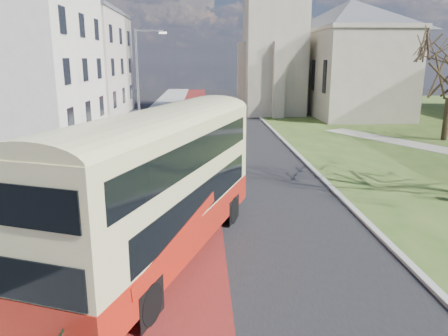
{
  "coord_description": "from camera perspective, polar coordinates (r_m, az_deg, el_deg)",
  "views": [
    {
      "loc": [
        -0.22,
        -12.3,
        6.19
      ],
      "look_at": [
        0.64,
        4.42,
        2.0
      ],
      "focal_mm": 35.0,
      "sensor_mm": 36.0,
      "label": 1
    }
  ],
  "objects": [
    {
      "name": "ground",
      "position": [
        13.77,
        -1.77,
        -12.67
      ],
      "size": [
        160.0,
        160.0,
        0.0
      ],
      "primitive_type": "plane",
      "color": "black",
      "rests_on": "ground"
    },
    {
      "name": "road_carriageway",
      "position": [
        32.93,
        0.1,
        3.22
      ],
      "size": [
        9.0,
        120.0,
        0.01
      ],
      "primitive_type": "cube",
      "color": "black",
      "rests_on": "ground"
    },
    {
      "name": "bus_lane",
      "position": [
        32.9,
        -4.61,
        3.17
      ],
      "size": [
        3.4,
        120.0,
        0.01
      ],
      "primitive_type": "cube",
      "color": "#591414",
      "rests_on": "ground"
    },
    {
      "name": "pavement_west",
      "position": [
        33.22,
        -11.19,
        3.15
      ],
      "size": [
        4.0,
        120.0,
        0.12
      ],
      "primitive_type": "cube",
      "color": "gray",
      "rests_on": "ground"
    },
    {
      "name": "kerb_west",
      "position": [
        32.99,
        -7.75,
        3.22
      ],
      "size": [
        0.25,
        120.0,
        0.13
      ],
      "primitive_type": "cube",
      "color": "#999993",
      "rests_on": "ground"
    },
    {
      "name": "kerb_east",
      "position": [
        35.41,
        7.39,
        3.97
      ],
      "size": [
        0.25,
        80.0,
        0.13
      ],
      "primitive_type": "cube",
      "color": "#999993",
      "rests_on": "ground"
    },
    {
      "name": "pedestrian_railing",
      "position": [
        17.46,
        -11.84,
        -5.09
      ],
      "size": [
        0.07,
        24.0,
        1.12
      ],
      "color": "#0B321E",
      "rests_on": "ground"
    },
    {
      "name": "street_block_near",
      "position": [
        36.96,
        -25.56,
        13.22
      ],
      "size": [
        10.3,
        14.3,
        13.0
      ],
      "color": "beige",
      "rests_on": "ground"
    },
    {
      "name": "street_block_far",
      "position": [
        52.15,
        -18.76,
        12.86
      ],
      "size": [
        10.3,
        16.3,
        11.5
      ],
      "color": "#BAAF9E",
      "rests_on": "ground"
    },
    {
      "name": "streetlamp",
      "position": [
        30.62,
        -10.89,
        10.82
      ],
      "size": [
        2.13,
        0.18,
        8.0
      ],
      "color": "gray",
      "rests_on": "pavement_west"
    },
    {
      "name": "bus",
      "position": [
        13.42,
        -8.24,
        -1.59
      ],
      "size": [
        6.19,
        11.1,
        4.56
      ],
      "rotation": [
        0.0,
        0.0,
        -0.36
      ],
      "color": "#AB1D0F",
      "rests_on": "ground"
    }
  ]
}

